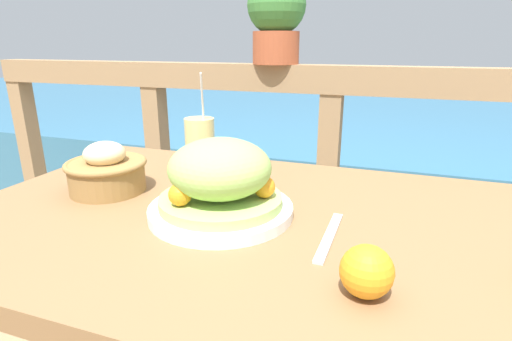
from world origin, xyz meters
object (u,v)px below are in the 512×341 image
at_px(salad_plate, 220,183).
at_px(bread_basket, 107,171).
at_px(drink_glass, 200,144).
at_px(potted_plant, 276,16).

height_order(salad_plate, bread_basket, salad_plate).
height_order(salad_plate, drink_glass, drink_glass).
distance_m(drink_glass, potted_plant, 0.57).
distance_m(bread_basket, potted_plant, 0.77).
relative_size(salad_plate, bread_basket, 1.57).
distance_m(salad_plate, bread_basket, 0.28).
xyz_separation_m(salad_plate, bread_basket, (-0.28, 0.04, -0.02)).
bearing_deg(potted_plant, bread_basket, -104.01).
distance_m(salad_plate, drink_glass, 0.29).
xyz_separation_m(salad_plate, potted_plant, (-0.11, 0.71, 0.32)).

